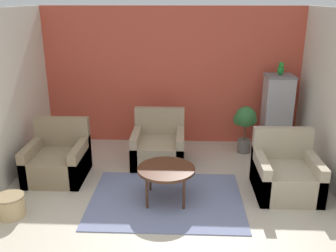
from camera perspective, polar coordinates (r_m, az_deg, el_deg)
name	(u,v)px	position (r m, az deg, el deg)	size (l,w,h in m)	color
ground_plane	(162,252)	(4.21, -0.99, -18.60)	(20.00, 20.00, 0.00)	beige
wall_back_accent	(172,77)	(6.79, 0.60, 7.53)	(4.68, 0.06, 2.45)	#C64C38
wall_left	(4,99)	(5.74, -23.77, 3.78)	(0.06, 3.29, 2.45)	beige
area_rug	(166,199)	(5.11, -0.27, -11.11)	(2.02, 1.55, 0.01)	slate
coffee_table	(166,171)	(4.92, -0.27, -6.84)	(0.76, 0.76, 0.47)	#472819
armchair_left	(58,160)	(5.86, -16.41, -5.03)	(0.83, 0.85, 0.84)	#8E7A5B
armchair_right	(285,175)	(5.43, 17.44, -7.08)	(0.83, 0.85, 0.84)	tan
armchair_middle	(159,147)	(6.12, -1.44, -3.18)	(0.83, 0.85, 0.84)	#9E896B
birdcage	(276,114)	(6.74, 16.18, 1.71)	(0.52, 0.52, 1.35)	slate
parrot	(281,69)	(6.56, 16.81, 8.32)	(0.10, 0.19, 0.23)	#1E842D
potted_plant	(245,122)	(6.53, 11.66, 0.61)	(0.39, 0.36, 0.83)	#66605B
wicker_basket	(11,205)	(5.09, -22.86, -11.04)	(0.35, 0.35, 0.28)	tan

